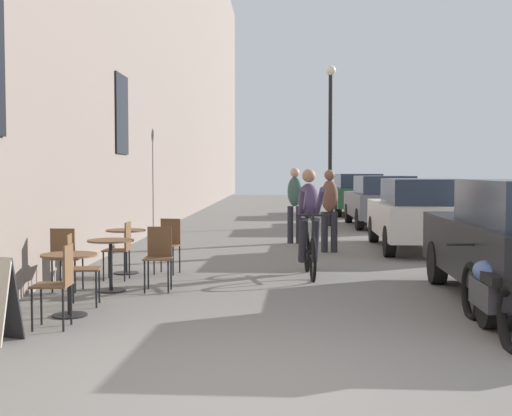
# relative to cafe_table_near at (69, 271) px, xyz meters

# --- Properties ---
(ground_plane) EXTENTS (88.00, 88.00, 0.00)m
(ground_plane) POSITION_rel_cafe_table_near_xyz_m (2.22, -2.52, -0.52)
(ground_plane) COLOR slate
(cafe_table_near) EXTENTS (0.64, 0.64, 0.72)m
(cafe_table_near) POSITION_rel_cafe_table_near_xyz_m (0.00, 0.00, 0.00)
(cafe_table_near) COLOR black
(cafe_table_near) RESTS_ON ground_plane
(cafe_chair_near_toward_street) EXTENTS (0.43, 0.43, 0.89)m
(cafe_chair_near_toward_street) POSITION_rel_cafe_table_near_xyz_m (-0.08, 0.60, -0.00)
(cafe_chair_near_toward_street) COLOR black
(cafe_chair_near_toward_street) RESTS_ON ground_plane
(cafe_chair_near_toward_wall) EXTENTS (0.40, 0.40, 0.89)m
(cafe_chair_near_toward_wall) POSITION_rel_cafe_table_near_xyz_m (0.08, -0.61, -0.00)
(cafe_chair_near_toward_wall) COLOR black
(cafe_chair_near_toward_wall) RESTS_ON ground_plane
(cafe_table_mid) EXTENTS (0.64, 0.64, 0.72)m
(cafe_table_mid) POSITION_rel_cafe_table_near_xyz_m (0.07, 1.66, 0.00)
(cafe_table_mid) COLOR black
(cafe_table_mid) RESTS_ON ground_plane
(cafe_chair_mid_toward_street) EXTENTS (0.40, 0.40, 0.89)m
(cafe_chair_mid_toward_street) POSITION_rel_cafe_table_near_xyz_m (-0.54, 1.58, -0.00)
(cafe_chair_mid_toward_street) COLOR black
(cafe_chair_mid_toward_street) RESTS_ON ground_plane
(cafe_chair_mid_toward_wall) EXTENTS (0.39, 0.39, 0.89)m
(cafe_chair_mid_toward_wall) POSITION_rel_cafe_table_near_xyz_m (0.73, 1.73, -0.00)
(cafe_chair_mid_toward_wall) COLOR black
(cafe_chair_mid_toward_wall) RESTS_ON ground_plane
(cafe_table_far) EXTENTS (0.64, 0.64, 0.72)m
(cafe_table_far) POSITION_rel_cafe_table_near_xyz_m (-0.08, 3.31, 0.00)
(cafe_table_far) COLOR black
(cafe_table_far) RESTS_ON ground_plane
(cafe_chair_far_toward_street) EXTENTS (0.38, 0.38, 0.89)m
(cafe_chair_far_toward_street) POSITION_rel_cafe_table_near_xyz_m (-0.01, 2.66, -0.00)
(cafe_chair_far_toward_street) COLOR black
(cafe_chair_far_toward_street) RESTS_ON ground_plane
(cafe_chair_far_toward_wall) EXTENTS (0.44, 0.44, 0.89)m
(cafe_chair_far_toward_wall) POSITION_rel_cafe_table_near_xyz_m (0.60, 3.39, -0.00)
(cafe_chair_far_toward_wall) COLOR black
(cafe_chair_far_toward_wall) RESTS_ON ground_plane
(cyclist_on_bicycle) EXTENTS (0.52, 1.76, 1.74)m
(cyclist_on_bicycle) POSITION_rel_cafe_table_near_xyz_m (2.90, 3.27, 0.29)
(cyclist_on_bicycle) COLOR black
(cyclist_on_bicycle) RESTS_ON ground_plane
(pedestrian_near) EXTENTS (0.34, 0.25, 1.70)m
(pedestrian_near) POSITION_rel_cafe_table_near_xyz_m (3.46, 6.41, 0.44)
(pedestrian_near) COLOR #26262D
(pedestrian_near) RESTS_ON ground_plane
(pedestrian_mid) EXTENTS (0.37, 0.29, 1.76)m
(pedestrian_mid) POSITION_rel_cafe_table_near_xyz_m (2.78, 8.18, 0.47)
(pedestrian_mid) COLOR #26262D
(pedestrian_mid) RESTS_ON ground_plane
(street_lamp) EXTENTS (0.32, 0.32, 4.90)m
(street_lamp) POSITION_rel_cafe_table_near_xyz_m (3.98, 13.32, 2.59)
(street_lamp) COLOR black
(street_lamp) RESTS_ON ground_plane
(parked_car_second) EXTENTS (1.91, 4.32, 1.52)m
(parked_car_second) POSITION_rel_cafe_table_near_xyz_m (5.41, 6.92, 0.27)
(parked_car_second) COLOR beige
(parked_car_second) RESTS_ON ground_plane
(parked_car_third) EXTENTS (1.86, 4.35, 1.54)m
(parked_car_third) POSITION_rel_cafe_table_near_xyz_m (5.52, 13.12, 0.28)
(parked_car_third) COLOR #595960
(parked_car_third) RESTS_ON ground_plane
(parked_car_fourth) EXTENTS (1.96, 4.49, 1.59)m
(parked_car_fourth) POSITION_rel_cafe_table_near_xyz_m (5.41, 18.96, 0.30)
(parked_car_fourth) COLOR #23512D
(parked_car_fourth) RESTS_ON ground_plane
(parked_motorcycle) EXTENTS (0.62, 2.15, 0.92)m
(parked_motorcycle) POSITION_rel_cafe_table_near_xyz_m (4.59, -0.69, -0.12)
(parked_motorcycle) COLOR black
(parked_motorcycle) RESTS_ON ground_plane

